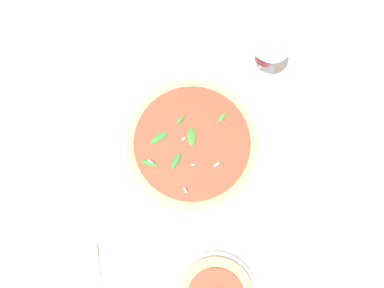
% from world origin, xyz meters
% --- Properties ---
extents(ground_plane, '(6.00, 6.00, 0.00)m').
position_xyz_m(ground_plane, '(0.00, 0.00, 0.00)').
color(ground_plane, beige).
extents(pizza_arugula_main, '(0.34, 0.34, 0.05)m').
position_xyz_m(pizza_arugula_main, '(0.00, 0.03, 0.02)').
color(pizza_arugula_main, white).
rests_on(pizza_arugula_main, ground_plane).
extents(wine_glass, '(0.09, 0.09, 0.15)m').
position_xyz_m(wine_glass, '(-0.20, 0.20, 0.10)').
color(wine_glass, white).
rests_on(wine_glass, ground_plane).
extents(side_plate_white, '(0.19, 0.19, 0.02)m').
position_xyz_m(side_plate_white, '(-0.37, 0.06, 0.01)').
color(side_plate_white, white).
rests_on(side_plate_white, ground_plane).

